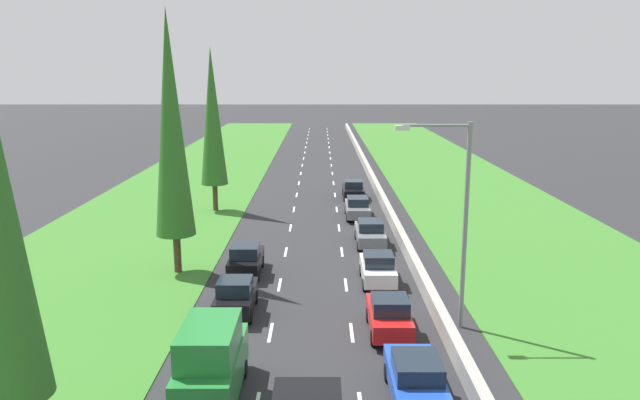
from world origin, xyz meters
name	(u,v)px	position (x,y,z in m)	size (l,w,h in m)	color
ground_plane	(319,178)	(0.00, 60.00, 0.00)	(300.00, 300.00, 0.00)	#28282B
grass_verge_left	(199,178)	(-12.65, 60.00, 0.02)	(14.00, 140.00, 0.04)	#387528
grass_verge_right	(454,178)	(14.35, 60.00, 0.02)	(14.00, 140.00, 0.04)	#387528
median_barrier	(372,174)	(5.70, 60.00, 0.42)	(0.44, 120.00, 0.85)	#9E9B93
lane_markings	(319,178)	(0.00, 60.00, 0.01)	(3.64, 116.00, 0.01)	white
blue_sedan_right_lane	(418,380)	(3.64, 15.40, 0.81)	(1.82, 4.50, 1.64)	#1E47B7
green_van_left_lane	(213,362)	(-3.29, 15.52, 1.40)	(1.96, 4.90, 2.82)	#237A33
red_hatchback_right_lane	(391,315)	(3.33, 20.92, 0.84)	(1.74, 3.90, 1.72)	red
black_hatchback_left_lane	(238,296)	(-3.52, 23.19, 0.84)	(1.74, 3.90, 1.72)	black
white_hatchback_right_lane	(380,268)	(3.44, 27.25, 0.84)	(1.74, 3.90, 1.72)	white
grey_sedan_right_lane	(372,233)	(3.62, 34.62, 0.81)	(1.82, 4.50, 1.64)	slate
grey_sedan_right_lane_sixth	(360,207)	(3.26, 42.15, 0.81)	(1.82, 4.50, 1.64)	slate
black_hatchback_left_lane_fourth	(248,259)	(-3.72, 28.78, 0.84)	(1.74, 3.90, 1.72)	black
black_sedan_right_lane	(355,189)	(3.32, 49.54, 0.81)	(1.82, 4.50, 1.64)	black
poplar_tree_second	(173,125)	(-7.57, 29.09, 8.24)	(2.16, 2.16, 14.36)	#4C3823
poplar_tree_third	(215,117)	(-8.06, 44.57, 7.53)	(2.12, 2.12, 12.96)	#4C3823
street_light_mast	(460,211)	(6.22, 21.60, 5.23)	(3.20, 0.28, 9.00)	gray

